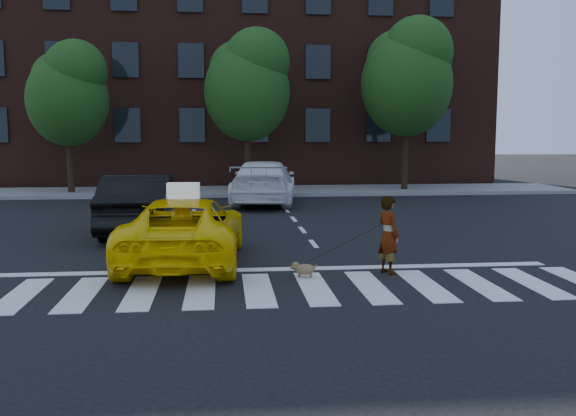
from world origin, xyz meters
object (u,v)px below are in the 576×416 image
(tree_right, at_px, (408,73))
(black_sedan, at_px, (141,203))
(tree_mid, at_px, (248,81))
(dog, at_px, (303,269))
(woman, at_px, (388,235))
(taxi, at_px, (185,230))
(white_suv, at_px, (264,182))
(tree_left, at_px, (68,90))

(tree_right, distance_m, black_sedan, 15.30)
(tree_mid, height_order, dog, tree_mid)
(woman, height_order, dog, woman)
(taxi, xyz_separation_m, white_suv, (2.34, 10.66, 0.12))
(black_sedan, relative_size, dog, 9.50)
(tree_right, distance_m, dog, 18.20)
(tree_right, height_order, woman, tree_right)
(tree_left, relative_size, tree_right, 0.84)
(tree_mid, height_order, black_sedan, tree_mid)
(white_suv, bearing_deg, tree_mid, -76.55)
(woman, xyz_separation_m, dog, (-1.69, -0.21, -0.59))
(white_suv, relative_size, woman, 3.69)
(tree_mid, height_order, taxi, tree_mid)
(tree_left, height_order, tree_right, tree_right)
(tree_mid, distance_m, black_sedan, 11.61)
(white_suv, bearing_deg, black_sedan, 67.51)
(tree_mid, height_order, tree_right, tree_right)
(tree_mid, height_order, white_suv, tree_mid)
(tree_right, relative_size, white_suv, 1.38)
(taxi, relative_size, dog, 9.69)
(black_sedan, bearing_deg, white_suv, -119.36)
(tree_left, relative_size, taxi, 1.31)
(taxi, xyz_separation_m, dog, (2.29, -1.67, -0.52))
(taxi, bearing_deg, dog, 147.48)
(tree_left, relative_size, dog, 12.70)
(tree_mid, xyz_separation_m, black_sedan, (-3.34, -10.36, -4.05))
(dog, bearing_deg, taxi, 161.23)
(tree_left, xyz_separation_m, white_suv, (7.91, -3.84, -3.63))
(taxi, relative_size, white_suv, 0.89)
(tree_left, bearing_deg, tree_mid, -0.00)
(dog, bearing_deg, tree_right, 84.93)
(woman, bearing_deg, tree_right, -39.65)
(black_sedan, xyz_separation_m, woman, (5.38, -5.60, -0.04))
(tree_right, bearing_deg, dog, -112.34)
(tree_left, height_order, dog, tree_left)
(white_suv, bearing_deg, tree_right, -142.40)
(tree_left, xyz_separation_m, woman, (9.54, -15.96, -3.68))
(black_sedan, height_order, woman, black_sedan)
(tree_right, height_order, black_sedan, tree_right)
(tree_mid, relative_size, black_sedan, 1.46)
(tree_mid, bearing_deg, woman, -82.70)
(taxi, distance_m, dog, 2.88)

